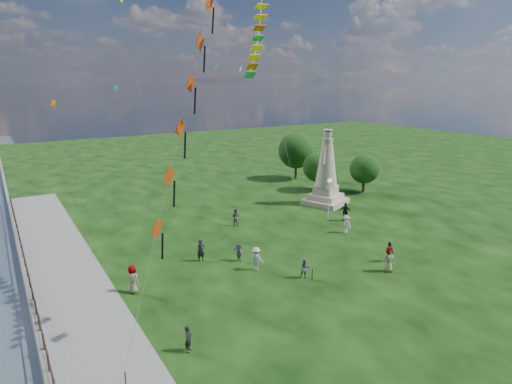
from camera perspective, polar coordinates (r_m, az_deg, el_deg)
ground at (r=62.36m, az=29.85°, el=-0.15°), size 106.50×160.00×0.60m
waterfront at (r=30.38m, az=-25.30°, el=-13.45°), size 200.00×200.00×1.51m
statue at (r=48.21m, az=9.34°, el=2.04°), size 5.37×5.37×8.40m
lamppost at (r=42.65m, az=9.73°, el=0.22°), size 0.39×0.39×4.24m
tree_row at (r=57.43m, az=7.80°, el=4.53°), size 8.12×14.64×6.56m
person_0 at (r=23.37m, az=-9.01°, el=-18.76°), size 0.62×0.62×1.45m
person_1 at (r=30.65m, az=6.52°, el=-10.13°), size 0.82×0.67×1.46m
person_2 at (r=31.70m, az=0.01°, el=-8.87°), size 1.19×1.24×1.75m
person_3 at (r=34.63m, az=17.34°, el=-7.60°), size 1.04×0.70×1.62m
person_4 at (r=32.83m, az=17.29°, el=-8.57°), size 1.03×0.75×1.92m
person_6 at (r=33.40m, az=-7.35°, el=-7.74°), size 0.69×0.50×1.75m
person_7 at (r=41.05m, az=-2.75°, el=-3.35°), size 0.91×0.98×1.72m
person_8 at (r=39.94m, az=11.92°, el=-4.21°), size 0.74×1.16×1.67m
person_9 at (r=43.26m, az=11.79°, el=-2.59°), size 1.11×1.22×1.88m
person_10 at (r=29.60m, az=-16.14°, el=-11.10°), size 0.96×1.10×1.92m
person_11 at (r=33.21m, az=-2.33°, el=-8.02°), size 0.63×1.38×1.47m
red_kite_train at (r=24.75m, az=-8.77°, el=13.20°), size 10.14×9.35×20.83m
small_kites at (r=45.97m, az=-6.35°, el=14.72°), size 28.21×18.86×23.05m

